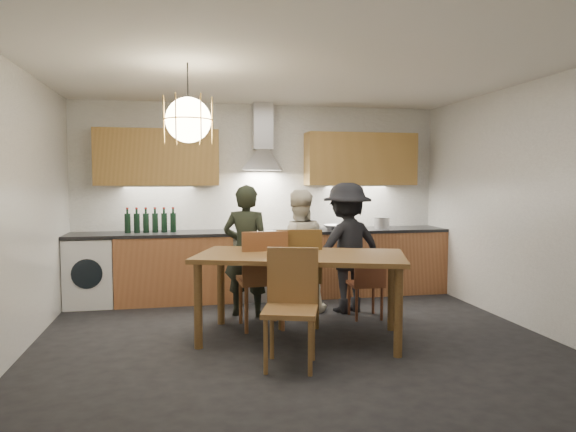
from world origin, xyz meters
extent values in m
plane|color=black|center=(0.00, 0.00, 0.00)|extent=(5.00, 5.00, 0.00)
cube|color=white|center=(0.00, 2.25, 1.30)|extent=(5.00, 0.02, 2.60)
cube|color=white|center=(0.00, -2.25, 1.30)|extent=(5.00, 0.02, 2.60)
cube|color=white|center=(-2.50, 0.00, 1.30)|extent=(0.02, 4.50, 2.60)
cube|color=white|center=(2.50, 0.00, 1.30)|extent=(0.02, 4.50, 2.60)
cube|color=white|center=(0.00, 0.00, 2.60)|extent=(5.00, 4.50, 0.02)
cube|color=#B77446|center=(-1.18, 1.95, 0.43)|extent=(1.45, 0.60, 0.86)
cube|color=#B77446|center=(1.48, 1.95, 0.43)|extent=(2.05, 0.60, 0.86)
cube|color=white|center=(-2.20, 1.95, 0.42)|extent=(0.58, 0.58, 0.85)
cube|color=black|center=(-1.48, 1.95, 0.88)|extent=(2.05, 0.62, 0.04)
cube|color=black|center=(1.48, 1.95, 0.88)|extent=(2.05, 0.62, 0.04)
cube|color=silver|center=(0.00, 1.95, 0.40)|extent=(0.90, 0.60, 0.80)
cube|color=black|center=(0.00, 1.66, 0.38)|extent=(0.78, 0.02, 0.42)
cube|color=slate|center=(0.00, 1.95, 0.84)|extent=(0.90, 0.60, 0.08)
cube|color=silver|center=(0.00, 1.69, 0.90)|extent=(0.90, 0.08, 0.04)
cube|color=tan|center=(-1.38, 2.08, 1.86)|extent=(1.55, 0.35, 0.72)
cube|color=tan|center=(1.38, 2.08, 1.86)|extent=(1.55, 0.35, 0.72)
cube|color=silver|center=(0.00, 2.12, 2.29)|extent=(0.26, 0.22, 0.62)
cylinder|color=black|center=(-1.00, -0.10, 2.35)|extent=(0.01, 0.01, 0.50)
sphere|color=#FFE0A5|center=(-1.00, -0.10, 2.10)|extent=(0.40, 0.40, 0.40)
torus|color=gold|center=(-1.00, -0.10, 2.10)|extent=(0.43, 0.43, 0.01)
cube|color=brown|center=(0.07, 0.10, 0.82)|extent=(2.22, 1.59, 0.04)
cylinder|color=brown|center=(-0.93, 0.00, 0.40)|extent=(0.08, 0.08, 0.80)
cylinder|color=brown|center=(-0.67, 0.78, 0.40)|extent=(0.08, 0.08, 0.80)
cylinder|color=brown|center=(0.80, -0.59, 0.40)|extent=(0.08, 0.08, 0.80)
cylinder|color=brown|center=(1.06, 0.19, 0.40)|extent=(0.08, 0.08, 0.80)
cube|color=brown|center=(-0.25, 0.57, 0.51)|extent=(0.49, 0.49, 0.05)
cube|color=brown|center=(-0.24, 0.36, 0.79)|extent=(0.47, 0.07, 0.52)
cylinder|color=brown|center=(-0.07, 0.77, 0.24)|extent=(0.04, 0.04, 0.48)
cylinder|color=brown|center=(-0.05, 0.39, 0.24)|extent=(0.04, 0.04, 0.48)
cylinder|color=brown|center=(-0.45, 0.76, 0.24)|extent=(0.04, 0.04, 0.48)
cylinder|color=brown|center=(-0.44, 0.37, 0.24)|extent=(0.04, 0.04, 0.48)
cube|color=brown|center=(0.15, 0.61, 0.51)|extent=(0.54, 0.54, 0.05)
cube|color=brown|center=(0.12, 0.39, 0.80)|extent=(0.48, 0.11, 0.52)
cylinder|color=brown|center=(0.37, 0.77, 0.24)|extent=(0.04, 0.04, 0.49)
cylinder|color=brown|center=(0.31, 0.39, 0.24)|extent=(0.04, 0.04, 0.49)
cylinder|color=brown|center=(-0.02, 0.82, 0.24)|extent=(0.04, 0.04, 0.49)
cylinder|color=brown|center=(-0.07, 0.44, 0.24)|extent=(0.04, 0.04, 0.49)
cube|color=brown|center=(0.97, 0.72, 0.39)|extent=(0.37, 0.37, 0.03)
cube|color=brown|center=(0.96, 0.56, 0.60)|extent=(0.36, 0.05, 0.40)
cylinder|color=brown|center=(1.12, 0.86, 0.18)|extent=(0.03, 0.03, 0.37)
cylinder|color=brown|center=(1.11, 0.57, 0.18)|extent=(0.03, 0.03, 0.37)
cylinder|color=brown|center=(0.83, 0.87, 0.18)|extent=(0.03, 0.03, 0.37)
cylinder|color=brown|center=(0.82, 0.58, 0.18)|extent=(0.03, 0.03, 0.37)
cube|color=brown|center=(-0.19, -0.64, 0.48)|extent=(0.56, 0.56, 0.04)
cube|color=brown|center=(-0.13, -0.45, 0.74)|extent=(0.44, 0.18, 0.49)
cylinder|color=brown|center=(-0.42, -0.76, 0.23)|extent=(0.04, 0.04, 0.46)
cylinder|color=brown|center=(-0.31, -0.41, 0.23)|extent=(0.04, 0.04, 0.46)
cylinder|color=brown|center=(-0.07, -0.86, 0.23)|extent=(0.04, 0.04, 0.46)
cylinder|color=brown|center=(0.04, -0.52, 0.23)|extent=(0.04, 0.04, 0.46)
imported|color=black|center=(-0.35, 1.08, 0.76)|extent=(0.65, 0.55, 1.52)
imported|color=white|center=(0.28, 1.17, 0.73)|extent=(0.75, 0.60, 1.46)
imported|color=black|center=(0.85, 1.04, 0.77)|extent=(1.11, 0.82, 1.54)
imported|color=silver|center=(0.94, 1.89, 0.93)|extent=(0.33, 0.33, 0.07)
cylinder|color=silver|center=(1.64, 1.92, 0.97)|extent=(0.24, 0.24, 0.15)
camera|label=1|loc=(-1.04, -4.76, 1.57)|focal=32.00mm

